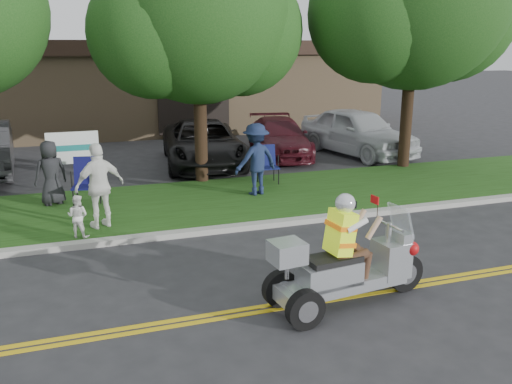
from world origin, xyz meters
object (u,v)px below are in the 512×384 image
object	(u,v)px
parked_car_right	(279,137)
parked_car_mid	(203,144)
lawn_chair_a	(267,162)
lawn_chair_b	(87,179)
spectator_adult_right	(100,186)
parked_car_far_right	(357,132)
trike_scooter	(344,267)

from	to	relation	value
parked_car_right	parked_car_mid	bearing A→B (deg)	-154.81
lawn_chair_a	parked_car_mid	size ratio (longest dim) A/B	0.20
lawn_chair_a	lawn_chair_b	size ratio (longest dim) A/B	0.89
parked_car_mid	spectator_adult_right	bearing A→B (deg)	-114.99
lawn_chair_a	parked_car_right	bearing A→B (deg)	67.70
parked_car_mid	parked_car_right	distance (m)	3.03
lawn_chair_a	parked_car_right	xyz separation A→B (m)	(1.87, 3.89, -0.04)
spectator_adult_right	parked_car_far_right	xyz separation A→B (m)	(9.17, 5.66, -0.17)
trike_scooter	lawn_chair_a	world-z (taller)	trike_scooter
spectator_adult_right	parked_car_right	world-z (taller)	spectator_adult_right
lawn_chair_b	parked_car_far_right	world-z (taller)	parked_car_far_right
lawn_chair_b	parked_car_mid	world-z (taller)	parked_car_mid
trike_scooter	spectator_adult_right	distance (m)	5.69
lawn_chair_b	parked_car_mid	bearing A→B (deg)	57.14
spectator_adult_right	parked_car_right	size ratio (longest dim) A/B	0.40
trike_scooter	lawn_chair_b	distance (m)	7.28
lawn_chair_b	spectator_adult_right	xyz separation A→B (m)	(0.22, -1.74, 0.24)
parked_car_right	parked_car_far_right	world-z (taller)	parked_car_far_right
spectator_adult_right	parked_car_far_right	world-z (taller)	spectator_adult_right
trike_scooter	parked_car_mid	distance (m)	10.29
lawn_chair_a	parked_car_far_right	size ratio (longest dim) A/B	0.21
lawn_chair_a	spectator_adult_right	xyz separation A→B (m)	(-4.60, -2.50, 0.31)
lawn_chair_a	lawn_chair_b	world-z (taller)	lawn_chair_b
lawn_chair_b	spectator_adult_right	world-z (taller)	spectator_adult_right
trike_scooter	spectator_adult_right	world-z (taller)	spectator_adult_right
spectator_adult_right	parked_car_far_right	size ratio (longest dim) A/B	0.37
parked_car_mid	parked_car_right	size ratio (longest dim) A/B	1.16
parked_car_mid	lawn_chair_a	bearing A→B (deg)	-64.04
lawn_chair_b	parked_car_right	size ratio (longest dim) A/B	0.26
trike_scooter	lawn_chair_a	xyz separation A→B (m)	(1.35, 7.15, 0.07)
trike_scooter	parked_car_far_right	bearing A→B (deg)	53.73
lawn_chair_b	parked_car_right	distance (m)	8.15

